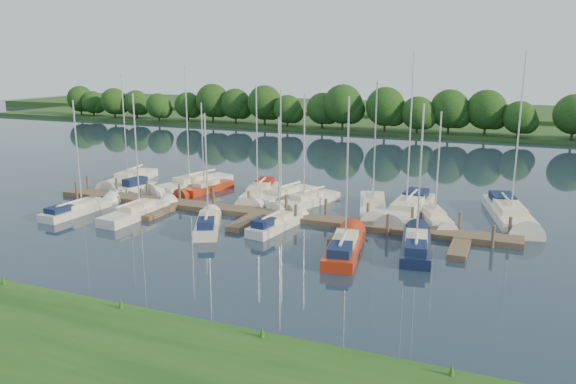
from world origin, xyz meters
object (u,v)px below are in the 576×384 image
at_px(motorboat, 134,188).
at_px(sailboat_s_2, 208,225).
at_px(sailboat_n_0, 130,180).
at_px(dock, 257,215).
at_px(sailboat_n_5, 283,197).

bearing_deg(motorboat, sailboat_s_2, 159.86).
bearing_deg(sailboat_s_2, sailboat_n_0, 118.73).
distance_m(dock, motorboat, 15.43).
relative_size(sailboat_n_0, sailboat_s_2, 1.27).
bearing_deg(motorboat, sailboat_n_0, -34.17).
height_order(sailboat_n_0, sailboat_n_5, sailboat_n_0).
bearing_deg(sailboat_n_5, sailboat_n_0, 15.20).
xyz_separation_m(dock, sailboat_s_2, (-2.02, -4.33, 0.14)).
height_order(dock, sailboat_n_0, sailboat_n_0).
distance_m(motorboat, sailboat_n_5, 14.76).
xyz_separation_m(dock, sailboat_n_5, (-0.41, 6.27, 0.07)).
bearing_deg(sailboat_s_2, motorboat, 121.64).
xyz_separation_m(sailboat_n_0, motorboat, (2.79, -2.89, 0.06)).
distance_m(dock, sailboat_s_2, 4.78).
xyz_separation_m(sailboat_n_0, sailboat_n_5, (17.34, -0.39, -0.01)).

